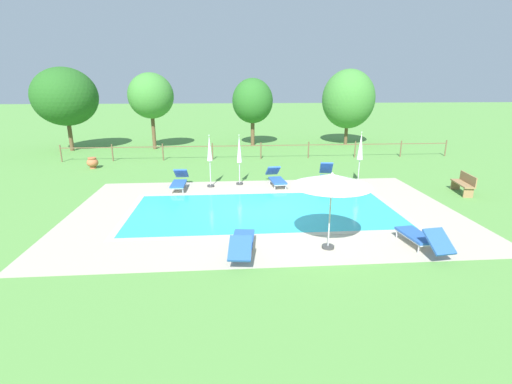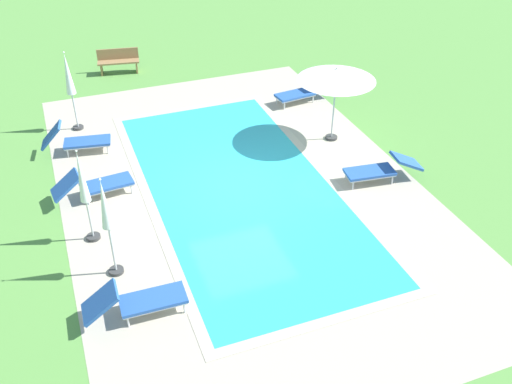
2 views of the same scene
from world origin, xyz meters
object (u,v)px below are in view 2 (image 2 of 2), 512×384
(sun_lounger_north_mid, at_px, (303,91))
(patio_umbrella_open_foreground, at_px, (337,75))
(sun_lounger_south_near_corner, at_px, (95,185))
(sun_lounger_north_near_steps, at_px, (380,169))
(sun_lounger_north_far, at_px, (138,301))
(wooden_bench_lawn_side, at_px, (118,60))
(patio_umbrella_closed_row_centre, at_px, (69,79))
(patio_umbrella_closed_row_mid_west, at_px, (83,185))
(patio_umbrella_closed_row_west, at_px, (106,214))
(sun_lounger_north_end, at_px, (77,140))

(sun_lounger_north_mid, bearing_deg, patio_umbrella_open_foreground, 174.27)
(sun_lounger_south_near_corner, bearing_deg, sun_lounger_north_near_steps, -104.88)
(sun_lounger_north_mid, distance_m, sun_lounger_north_far, 10.47)
(sun_lounger_north_near_steps, bearing_deg, patio_umbrella_open_foreground, 3.43)
(sun_lounger_north_near_steps, distance_m, wooden_bench_lawn_side, 11.15)
(patio_umbrella_closed_row_centre, relative_size, wooden_bench_lawn_side, 1.60)
(sun_lounger_north_near_steps, distance_m, sun_lounger_north_mid, 5.17)
(patio_umbrella_open_foreground, height_order, patio_umbrella_closed_row_mid_west, patio_umbrella_closed_row_mid_west)
(wooden_bench_lawn_side, bearing_deg, patio_umbrella_closed_row_centre, 153.82)
(patio_umbrella_open_foreground, distance_m, patio_umbrella_closed_row_mid_west, 7.70)
(patio_umbrella_open_foreground, relative_size, patio_umbrella_closed_row_west, 0.94)
(sun_lounger_north_end, relative_size, patio_umbrella_closed_row_mid_west, 0.83)
(sun_lounger_north_near_steps, xyz_separation_m, patio_umbrella_closed_row_mid_west, (0.20, 7.47, 1.14))
(sun_lounger_north_end, relative_size, patio_umbrella_closed_row_centre, 0.80)
(sun_lounger_north_far, bearing_deg, sun_lounger_south_near_corner, 2.70)
(sun_lounger_north_mid, bearing_deg, patio_umbrella_closed_row_mid_west, 123.21)
(patio_umbrella_closed_row_west, distance_m, patio_umbrella_closed_row_mid_west, 1.39)
(sun_lounger_north_end, bearing_deg, wooden_bench_lawn_side, -21.13)
(sun_lounger_north_mid, relative_size, patio_umbrella_open_foreground, 0.92)
(sun_lounger_north_mid, height_order, sun_lounger_south_near_corner, sun_lounger_south_near_corner)
(patio_umbrella_open_foreground, bearing_deg, sun_lounger_north_mid, -5.73)
(sun_lounger_north_near_steps, bearing_deg, patio_umbrella_closed_row_west, 99.15)
(sun_lounger_north_near_steps, distance_m, patio_umbrella_open_foreground, 3.02)
(sun_lounger_south_near_corner, height_order, patio_umbrella_open_foreground, patio_umbrella_open_foreground)
(patio_umbrella_open_foreground, distance_m, patio_umbrella_closed_row_centre, 7.79)
(wooden_bench_lawn_side, bearing_deg, patio_umbrella_closed_row_west, 169.85)
(patio_umbrella_closed_row_centre, bearing_deg, sun_lounger_north_mid, -95.37)
(patio_umbrella_open_foreground, height_order, patio_umbrella_closed_row_west, patio_umbrella_closed_row_west)
(patio_umbrella_open_foreground, bearing_deg, sun_lounger_north_far, 126.65)
(sun_lounger_north_end, xyz_separation_m, wooden_bench_lawn_side, (5.48, -2.12, 0.08))
(sun_lounger_north_far, bearing_deg, sun_lounger_north_end, 3.08)
(sun_lounger_north_end, distance_m, patio_umbrella_open_foreground, 7.59)
(sun_lounger_north_mid, bearing_deg, patio_umbrella_closed_row_centre, 84.63)
(patio_umbrella_closed_row_mid_west, bearing_deg, patio_umbrella_closed_row_west, -167.49)
(patio_umbrella_open_foreground, bearing_deg, sun_lounger_north_near_steps, -176.57)
(sun_lounger_north_end, relative_size, patio_umbrella_closed_row_west, 0.82)
(patio_umbrella_open_foreground, distance_m, wooden_bench_lawn_side, 9.07)
(sun_lounger_north_mid, height_order, patio_umbrella_closed_row_centre, patio_umbrella_closed_row_centre)
(patio_umbrella_open_foreground, xyz_separation_m, patio_umbrella_closed_row_west, (-3.66, 7.02, -0.47))
(sun_lounger_north_mid, distance_m, patio_umbrella_open_foreground, 3.16)
(patio_umbrella_closed_row_west, xyz_separation_m, wooden_bench_lawn_side, (11.02, -1.97, -1.11))
(sun_lounger_north_end, bearing_deg, patio_umbrella_closed_row_west, -178.50)
(sun_lounger_north_far, height_order, patio_umbrella_closed_row_centre, patio_umbrella_closed_row_centre)
(sun_lounger_north_end, distance_m, sun_lounger_south_near_corner, 2.49)
(patio_umbrella_closed_row_centre, bearing_deg, sun_lounger_north_near_steps, -129.23)
(sun_lounger_north_near_steps, height_order, sun_lounger_north_end, sun_lounger_north_end)
(sun_lounger_south_near_corner, height_order, patio_umbrella_closed_row_centre, patio_umbrella_closed_row_centre)
(sun_lounger_north_end, xyz_separation_m, sun_lounger_south_near_corner, (-2.48, -0.16, -0.02))
(sun_lounger_north_end, distance_m, patio_umbrella_closed_row_mid_west, 4.33)
(sun_lounger_north_mid, height_order, wooden_bench_lawn_side, wooden_bench_lawn_side)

